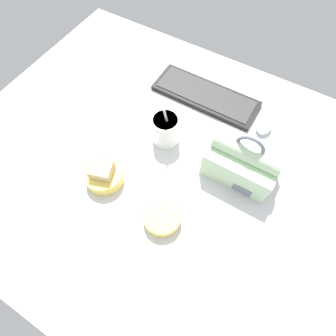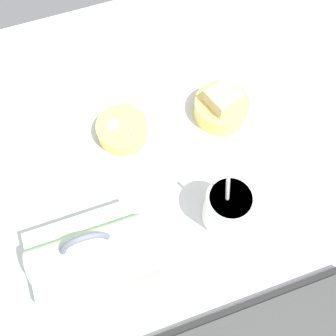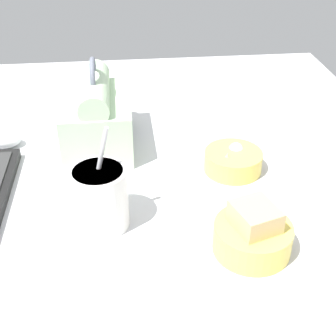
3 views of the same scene
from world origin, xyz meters
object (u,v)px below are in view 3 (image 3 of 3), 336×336
Objects in this scene: bento_bowl_snacks at (233,161)px; computer_mouse at (2,140)px; soup_cup at (100,197)px; lunch_bag at (97,116)px; bento_bowl_sandwich at (253,234)px.

bento_bowl_snacks is 47.18cm from computer_mouse.
lunch_bag is at bearing 1.87° from soup_cup.
soup_cup is 24.09cm from bento_bowl_sandwich.
lunch_bag is 1.89× the size of bento_bowl_snacks.
bento_bowl_snacks is (21.84, -2.02, -0.88)cm from bento_bowl_sandwich.
lunch_bag is at bearing 34.08° from bento_bowl_sandwich.
lunch_bag is 25.98cm from soup_cup.
bento_bowl_snacks is at bearing -5.28° from bento_bowl_sandwich.
soup_cup is 1.47× the size of bento_bowl_sandwich.
bento_bowl_sandwich is at bearing 174.72° from bento_bowl_snacks.
bento_bowl_sandwich reaches higher than bento_bowl_snacks.
soup_cup is at bearing -142.52° from computer_mouse.
computer_mouse is (35.48, 43.15, -1.41)cm from bento_bowl_sandwich.
bento_bowl_sandwich is 21.95cm from bento_bowl_snacks.
soup_cup is at bearing 118.72° from bento_bowl_snacks.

